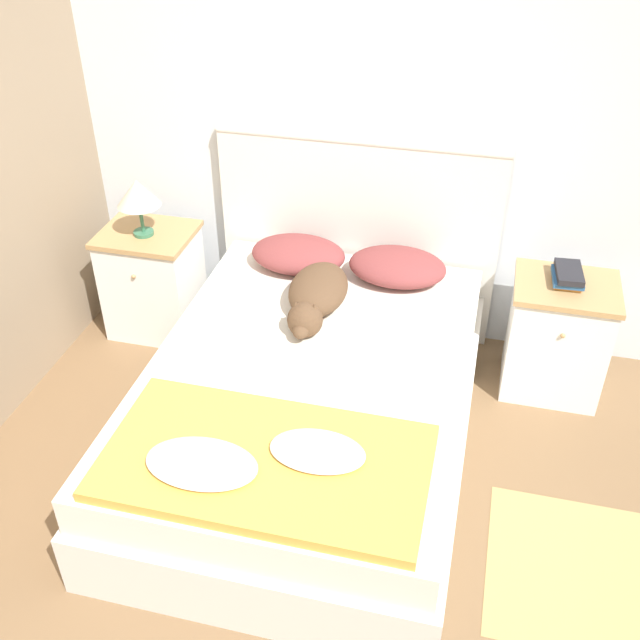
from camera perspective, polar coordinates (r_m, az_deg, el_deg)
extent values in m
plane|color=brown|center=(3.10, -6.46, -22.03)|extent=(16.00, 16.00, 0.00)
cube|color=silver|center=(3.97, 2.86, 15.60)|extent=(9.00, 0.06, 2.55)
cube|color=silver|center=(3.59, -0.80, -7.71)|extent=(1.46, 2.06, 0.31)
cube|color=silver|center=(3.43, -0.84, -4.62)|extent=(1.40, 2.00, 0.19)
cube|color=silver|center=(4.19, 2.82, 6.16)|extent=(1.54, 0.04, 1.15)
cylinder|color=silver|center=(3.94, 3.06, 13.49)|extent=(1.54, 0.06, 0.06)
cube|color=white|center=(4.40, -12.56, 2.75)|extent=(0.48, 0.40, 0.61)
cube|color=tan|center=(4.24, -13.09, 6.37)|extent=(0.51, 0.42, 0.03)
sphere|color=tan|center=(4.16, -14.02, 3.23)|extent=(0.02, 0.02, 0.02)
cube|color=white|center=(4.04, 17.54, -1.41)|extent=(0.48, 0.40, 0.61)
cube|color=tan|center=(3.86, 18.35, 2.38)|extent=(0.51, 0.42, 0.03)
sphere|color=tan|center=(3.77, 18.01, -1.15)|extent=(0.02, 0.02, 0.02)
ellipsoid|color=brown|center=(4.02, -1.67, 5.04)|extent=(0.51, 0.36, 0.16)
ellipsoid|color=brown|center=(3.93, 5.92, 4.07)|extent=(0.51, 0.36, 0.16)
cube|color=gold|center=(2.89, -4.15, -10.73)|extent=(1.24, 0.67, 0.05)
ellipsoid|color=silver|center=(2.86, -9.01, -10.74)|extent=(0.43, 0.27, 0.04)
ellipsoid|color=silver|center=(2.87, -0.19, -9.95)|extent=(0.37, 0.23, 0.04)
ellipsoid|color=brown|center=(3.70, -0.12, 2.36)|extent=(0.28, 0.44, 0.18)
sphere|color=brown|center=(3.50, -1.15, 0.00)|extent=(0.17, 0.17, 0.17)
ellipsoid|color=brown|center=(3.45, -1.46, -0.84)|extent=(0.08, 0.09, 0.07)
cone|color=brown|center=(3.48, -1.85, 1.09)|extent=(0.05, 0.05, 0.06)
cone|color=brown|center=(3.46, -0.36, 0.88)|extent=(0.05, 0.05, 0.06)
ellipsoid|color=brown|center=(3.88, 1.17, 3.12)|extent=(0.15, 0.21, 0.06)
cube|color=orange|center=(3.87, 18.31, 2.86)|extent=(0.13, 0.18, 0.02)
cube|color=#285689|center=(3.86, 18.34, 3.11)|extent=(0.16, 0.21, 0.02)
cube|color=#232328|center=(3.85, 18.45, 3.47)|extent=(0.14, 0.23, 0.03)
cylinder|color=#336B4C|center=(4.21, -13.28, 6.49)|extent=(0.11, 0.11, 0.02)
cylinder|color=#336B4C|center=(4.17, -13.44, 7.56)|extent=(0.02, 0.02, 0.16)
cone|color=beige|center=(4.11, -13.73, 9.41)|extent=(0.23, 0.23, 0.14)
cube|color=tan|center=(3.42, 22.45, -17.97)|extent=(1.12, 0.77, 0.00)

